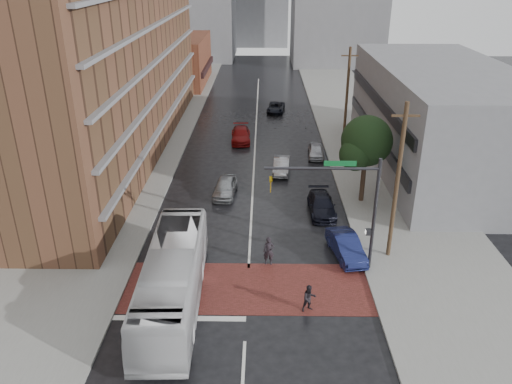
{
  "coord_description": "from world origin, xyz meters",
  "views": [
    {
      "loc": [
        0.85,
        -23.21,
        16.93
      ],
      "look_at": [
        0.39,
        6.06,
        3.5
      ],
      "focal_mm": 35.0,
      "sensor_mm": 36.0,
      "label": 1
    }
  ],
  "objects_px": {
    "pedestrian_b": "(309,298)",
    "car_parked_far": "(316,151)",
    "car_travel_b": "(281,165)",
    "car_travel_c": "(241,135)",
    "car_parked_mid": "(322,205)",
    "car_parked_near": "(346,246)",
    "suv_travel": "(276,107)",
    "pedestrian_a": "(269,251)",
    "transit_bus": "(173,278)",
    "car_travel_a": "(225,187)"
  },
  "relations": [
    {
      "from": "car_travel_b",
      "to": "car_travel_c",
      "type": "bearing_deg",
      "value": 119.86
    },
    {
      "from": "car_travel_a",
      "to": "car_parked_near",
      "type": "relative_size",
      "value": 0.97
    },
    {
      "from": "pedestrian_b",
      "to": "car_travel_c",
      "type": "bearing_deg",
      "value": 80.77
    },
    {
      "from": "car_travel_c",
      "to": "car_parked_near",
      "type": "height_order",
      "value": "car_parked_near"
    },
    {
      "from": "car_travel_c",
      "to": "car_parked_mid",
      "type": "relative_size",
      "value": 1.05
    },
    {
      "from": "pedestrian_b",
      "to": "car_parked_far",
      "type": "relative_size",
      "value": 0.43
    },
    {
      "from": "pedestrian_b",
      "to": "car_parked_mid",
      "type": "xyz_separation_m",
      "value": [
        1.86,
        11.5,
        -0.13
      ]
    },
    {
      "from": "car_travel_a",
      "to": "car_travel_c",
      "type": "height_order",
      "value": "car_travel_a"
    },
    {
      "from": "pedestrian_a",
      "to": "pedestrian_b",
      "type": "height_order",
      "value": "pedestrian_a"
    },
    {
      "from": "transit_bus",
      "to": "car_parked_near",
      "type": "bearing_deg",
      "value": 24.59
    },
    {
      "from": "pedestrian_a",
      "to": "car_travel_c",
      "type": "distance_m",
      "value": 23.59
    },
    {
      "from": "pedestrian_b",
      "to": "car_travel_b",
      "type": "xyz_separation_m",
      "value": [
        -0.87,
        19.45,
        -0.13
      ]
    },
    {
      "from": "pedestrian_b",
      "to": "car_parked_near",
      "type": "distance_m",
      "value": 6.16
    },
    {
      "from": "car_travel_c",
      "to": "car_parked_near",
      "type": "distance_m",
      "value": 23.69
    },
    {
      "from": "transit_bus",
      "to": "car_travel_b",
      "type": "xyz_separation_m",
      "value": [
        6.41,
        18.95,
        -1.0
      ]
    },
    {
      "from": "pedestrian_a",
      "to": "car_travel_b",
      "type": "distance_m",
      "value": 15.0
    },
    {
      "from": "transit_bus",
      "to": "car_travel_b",
      "type": "height_order",
      "value": "transit_bus"
    },
    {
      "from": "pedestrian_b",
      "to": "pedestrian_a",
      "type": "bearing_deg",
      "value": 96.09
    },
    {
      "from": "car_travel_b",
      "to": "suv_travel",
      "type": "height_order",
      "value": "car_travel_b"
    },
    {
      "from": "pedestrian_a",
      "to": "car_parked_mid",
      "type": "bearing_deg",
      "value": 61.39
    },
    {
      "from": "car_travel_a",
      "to": "suv_travel",
      "type": "height_order",
      "value": "car_travel_a"
    },
    {
      "from": "pedestrian_a",
      "to": "car_travel_c",
      "type": "relative_size",
      "value": 0.39
    },
    {
      "from": "car_parked_near",
      "to": "car_parked_mid",
      "type": "bearing_deg",
      "value": 87.84
    },
    {
      "from": "pedestrian_a",
      "to": "car_travel_b",
      "type": "bearing_deg",
      "value": 86.21
    },
    {
      "from": "transit_bus",
      "to": "suv_travel",
      "type": "relative_size",
      "value": 2.76
    },
    {
      "from": "car_travel_b",
      "to": "transit_bus",
      "type": "bearing_deg",
      "value": -103.99
    },
    {
      "from": "suv_travel",
      "to": "car_parked_near",
      "type": "distance_m",
      "value": 33.98
    },
    {
      "from": "car_travel_b",
      "to": "car_parked_near",
      "type": "xyz_separation_m",
      "value": [
        3.64,
        -13.95,
        0.06
      ]
    },
    {
      "from": "car_parked_far",
      "to": "car_travel_b",
      "type": "bearing_deg",
      "value": -127.62
    },
    {
      "from": "car_parked_mid",
      "to": "suv_travel",
      "type": "bearing_deg",
      "value": 94.47
    },
    {
      "from": "pedestrian_b",
      "to": "car_parked_far",
      "type": "height_order",
      "value": "pedestrian_b"
    },
    {
      "from": "car_travel_c",
      "to": "car_parked_far",
      "type": "relative_size",
      "value": 1.29
    },
    {
      "from": "car_travel_c",
      "to": "car_travel_b",
      "type": "bearing_deg",
      "value": -67.3
    },
    {
      "from": "suv_travel",
      "to": "car_parked_near",
      "type": "height_order",
      "value": "car_parked_near"
    },
    {
      "from": "car_travel_b",
      "to": "suv_travel",
      "type": "distance_m",
      "value": 19.82
    },
    {
      "from": "car_travel_c",
      "to": "suv_travel",
      "type": "relative_size",
      "value": 1.11
    },
    {
      "from": "pedestrian_b",
      "to": "suv_travel",
      "type": "relative_size",
      "value": 0.37
    },
    {
      "from": "pedestrian_a",
      "to": "car_travel_b",
      "type": "height_order",
      "value": "pedestrian_a"
    },
    {
      "from": "pedestrian_b",
      "to": "car_parked_near",
      "type": "bearing_deg",
      "value": 44.17
    },
    {
      "from": "transit_bus",
      "to": "car_parked_mid",
      "type": "height_order",
      "value": "transit_bus"
    },
    {
      "from": "car_travel_a",
      "to": "car_parked_far",
      "type": "distance_m",
      "value": 12.01
    },
    {
      "from": "pedestrian_b",
      "to": "car_travel_a",
      "type": "relative_size",
      "value": 0.38
    },
    {
      "from": "pedestrian_a",
      "to": "car_parked_near",
      "type": "relative_size",
      "value": 0.43
    },
    {
      "from": "suv_travel",
      "to": "car_parked_far",
      "type": "distance_m",
      "value": 16.22
    },
    {
      "from": "transit_bus",
      "to": "suv_travel",
      "type": "distance_m",
      "value": 39.3
    },
    {
      "from": "car_travel_b",
      "to": "car_parked_mid",
      "type": "relative_size",
      "value": 0.87
    },
    {
      "from": "pedestrian_b",
      "to": "car_parked_near",
      "type": "xyz_separation_m",
      "value": [
        2.77,
        5.5,
        -0.08
      ]
    },
    {
      "from": "car_parked_near",
      "to": "car_travel_b",
      "type": "bearing_deg",
      "value": 93.82
    },
    {
      "from": "transit_bus",
      "to": "car_parked_far",
      "type": "distance_m",
      "value": 24.97
    },
    {
      "from": "suv_travel",
      "to": "car_parked_far",
      "type": "bearing_deg",
      "value": -70.15
    }
  ]
}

